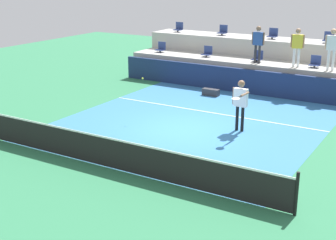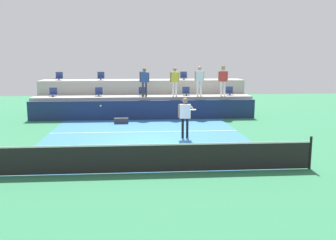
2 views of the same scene
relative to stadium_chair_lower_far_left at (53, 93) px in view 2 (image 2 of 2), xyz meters
name	(u,v)px [view 2 (image 2 of 2)]	position (x,y,z in m)	size (l,w,h in m)	color
ground_plane	(146,143)	(5.32, -7.23, -1.46)	(40.00, 40.00, 0.00)	#2D754C
court_inner_paint	(145,138)	(5.32, -6.23, -1.46)	(9.00, 10.00, 0.01)	teal
court_service_line	(145,132)	(5.32, -4.83, -1.46)	(9.00, 0.06, 0.00)	white
tennis_net	(148,157)	(5.32, -11.23, -0.97)	(10.48, 0.08, 1.07)	black
sponsor_backboard	(144,110)	(5.32, -1.23, -0.91)	(13.00, 0.16, 1.10)	navy
seating_tier_lower	(143,106)	(5.32, 0.07, -0.84)	(13.00, 1.80, 1.25)	#ADAAA3
seating_tier_upper	(143,96)	(5.32, 1.87, -0.41)	(13.00, 1.80, 2.10)	#ADAAA3
stadium_chair_lower_far_left	(53,93)	(0.00, 0.00, 0.00)	(0.44, 0.40, 0.52)	#2D2D33
stadium_chair_lower_left	(99,93)	(2.68, 0.00, 0.00)	(0.44, 0.40, 0.52)	#2D2D33
stadium_chair_lower_center	(142,92)	(5.28, 0.00, 0.00)	(0.44, 0.40, 0.52)	#2D2D33
stadium_chair_lower_right	(186,92)	(7.94, 0.00, 0.00)	(0.44, 0.40, 0.52)	#2D2D33
stadium_chair_lower_far_right	(230,92)	(10.63, 0.00, 0.00)	(0.44, 0.40, 0.52)	#2D2D33
stadium_chair_upper_far_left	(59,77)	(0.02, 1.80, 0.85)	(0.44, 0.40, 0.52)	#2D2D33
stadium_chair_upper_left	(101,77)	(2.65, 1.80, 0.85)	(0.44, 0.40, 0.52)	#2D2D33
stadium_chair_upper_center	(143,76)	(5.34, 1.80, 0.85)	(0.44, 0.40, 0.52)	#2D2D33
stadium_chair_upper_right	(184,76)	(8.00, 1.80, 0.85)	(0.44, 0.40, 0.52)	#2D2D33
stadium_chair_upper_far_right	(224,76)	(10.65, 1.80, 0.85)	(0.44, 0.40, 0.52)	#2D2D33
tennis_player	(185,113)	(7.09, -6.35, -0.35)	(0.67, 1.25, 1.80)	black
spectator_leaning_on_rail	(144,79)	(5.40, -0.38, 0.80)	(0.59, 0.24, 1.69)	#2D2D33
spectator_in_white	(175,79)	(7.20, -0.38, 0.81)	(0.59, 0.28, 1.69)	white
spectator_in_grey	(199,78)	(8.68, -0.38, 0.86)	(0.61, 0.28, 1.77)	white
spectator_with_hat	(223,77)	(10.11, -0.38, 0.90)	(0.61, 0.49, 1.81)	white
tennis_ball	(101,106)	(3.47, -6.90, 0.10)	(0.07, 0.07, 0.07)	#CCE033
equipment_bag	(121,121)	(4.10, -2.43, -1.31)	(0.76, 0.28, 0.30)	#333338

